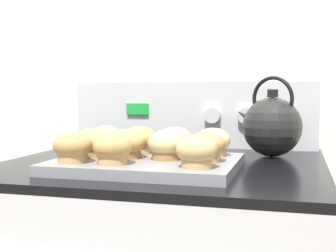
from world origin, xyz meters
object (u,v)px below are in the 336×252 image
muffin_r0_c3 (197,152)px  muffin_pan (147,164)px  muffin_r1_c2 (166,145)px  tea_kettle (272,126)px  muffin_r1_c3 (206,147)px  muffin_r0_c1 (113,149)px  muffin_r1_c0 (91,143)px  muffin_r0_c0 (72,147)px  muffin_r2_c1 (140,140)px  muffin_r1_c1 (127,144)px  muffin_r2_c2 (175,141)px  muffin_r2_c3 (213,142)px  muffin_r2_c0 (106,139)px

muffin_r0_c3 → muffin_pan: bearing=146.0°
muffin_r1_c2 → tea_kettle: (0.20, 0.27, 0.03)m
muffin_pan → muffin_r1_c3: bearing=-1.3°
muffin_r0_c1 → muffin_r1_c0: bearing=135.0°
muffin_r1_c3 → muffin_r0_c0: bearing=-162.4°
muffin_r0_c3 → muffin_r2_c1: size_ratio=1.00×
muffin_r0_c3 → muffin_r1_c1: size_ratio=1.00×
muffin_pan → muffin_r0_c3: muffin_r0_c3 is taller
muffin_r2_c2 → muffin_r2_c3: (0.09, 0.00, 0.00)m
muffin_r1_c2 → muffin_r1_c3: size_ratio=1.00×
muffin_r0_c0 → muffin_r2_c0: 0.17m
muffin_r1_c1 → muffin_r2_c0: 0.12m
muffin_r1_c2 → muffin_r2_c3: 0.12m
tea_kettle → muffin_r2_c0: bearing=-153.5°
muffin_r2_c0 → muffin_r2_c3: same height
muffin_r1_c3 → tea_kettle: bearing=66.6°
muffin_r1_c0 → muffin_r2_c1: bearing=44.0°
muffin_r1_c3 → muffin_r2_c1: same height
muffin_pan → muffin_r0_c3: bearing=-34.0°
muffin_r2_c1 → muffin_r1_c3: bearing=-27.0°
muffin_r1_c0 → muffin_r2_c2: 0.19m
muffin_r2_c0 → muffin_r1_c2: bearing=-25.2°
muffin_r0_c0 → muffin_r0_c1: size_ratio=1.00×
muffin_r0_c3 → muffin_r1_c0: bearing=161.4°
muffin_r0_c0 → tea_kettle: bearing=43.3°
muffin_r1_c1 → muffin_r0_c0: bearing=-135.1°
muffin_r2_c2 → tea_kettle: tea_kettle is taller
muffin_r2_c1 → muffin_r2_c3: (0.17, 0.00, 0.00)m
muffin_r2_c1 → tea_kettle: bearing=32.7°
muffin_r0_c0 → muffin_r1_c1: 0.12m
muffin_r2_c3 → tea_kettle: 0.22m
muffin_r0_c0 → muffin_r1_c2: same height
muffin_r1_c1 → muffin_r2_c1: (0.00, 0.08, 0.00)m
muffin_r2_c2 → muffin_r1_c0: bearing=-154.0°
muffin_r2_c0 → tea_kettle: bearing=26.5°
muffin_r0_c3 → muffin_r1_c2: (-0.08, 0.09, 0.00)m
muffin_r2_c1 → tea_kettle: (0.29, 0.19, 0.03)m
tea_kettle → muffin_r0_c0: bearing=-136.7°
muffin_pan → muffin_r2_c3: bearing=34.4°
muffin_r2_c0 → muffin_r1_c3: bearing=-18.5°
muffin_pan → muffin_r2_c0: (-0.13, 0.08, 0.04)m
muffin_r2_c0 → tea_kettle: 0.42m
muffin_r2_c3 → muffin_r0_c1: bearing=-134.7°
muffin_pan → muffin_r2_c3: 0.16m
muffin_r1_c2 → muffin_r2_c2: size_ratio=1.00×
muffin_r1_c0 → muffin_r1_c3: 0.26m
muffin_r1_c3 → muffin_r2_c2: same height
muffin_r1_c0 → muffin_r2_c3: (0.26, 0.09, 0.00)m
muffin_r0_c3 → muffin_r1_c2: same height
muffin_r0_c3 → muffin_r1_c3: bearing=88.9°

